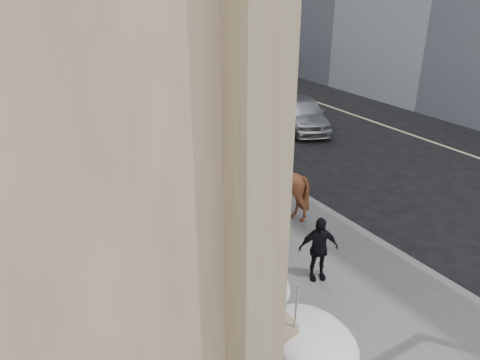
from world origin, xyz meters
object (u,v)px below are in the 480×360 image
car_silver (303,113)px  car_grey (249,67)px  mounted_horse_left (221,205)px  pedestrian (318,249)px  mounted_horse_right (271,182)px

car_silver → car_grey: (3.84, 10.57, -0.11)m
car_silver → car_grey: bearing=93.6°
car_grey → mounted_horse_left: bearing=69.8°
car_silver → mounted_horse_left: bearing=-116.7°
mounted_horse_left → pedestrian: 2.79m
mounted_horse_left → car_silver: (7.87, 6.55, -0.40)m
car_grey → mounted_horse_right: bearing=73.6°
car_grey → pedestrian: bearing=75.8°
pedestrian → car_grey: size_ratio=0.37×
mounted_horse_right → car_grey: (9.92, 16.74, -0.58)m
pedestrian → car_grey: 22.41m
mounted_horse_left → car_grey: (11.71, 17.11, -0.51)m
mounted_horse_right → car_grey: size_ratio=0.62×
pedestrian → car_grey: bearing=84.4°
mounted_horse_left → mounted_horse_right: size_ratio=1.00×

